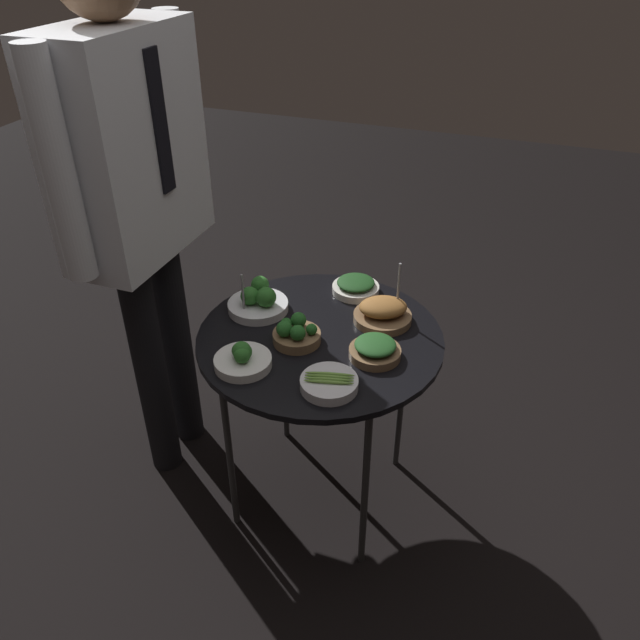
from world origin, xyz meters
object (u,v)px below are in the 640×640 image
at_px(bowl_spinach_far_rim, 356,286).
at_px(waiter_figure, 132,174).
at_px(bowl_asparagus_back_right, 329,383).
at_px(bowl_spinach_front_right, 375,349).
at_px(bowl_roast_mid_left, 383,312).
at_px(bowl_broccoli_back_left, 243,358).
at_px(bowl_broccoli_front_left, 258,301).
at_px(serving_cart, 320,347).
at_px(bowl_broccoli_mid_right, 296,333).

distance_m(bowl_spinach_far_rim, waiter_figure, 0.71).
height_order(bowl_asparagus_back_right, bowl_spinach_front_right, bowl_spinach_front_right).
bearing_deg(bowl_spinach_far_rim, bowl_roast_mid_left, -136.44).
height_order(bowl_broccoli_back_left, bowl_broccoli_front_left, bowl_broccoli_front_left).
relative_size(bowl_broccoli_front_left, waiter_figure, 0.11).
relative_size(bowl_broccoli_back_left, bowl_spinach_far_rim, 1.04).
bearing_deg(bowl_spinach_front_right, bowl_spinach_far_rim, 26.19).
xyz_separation_m(serving_cart, bowl_broccoli_mid_right, (-0.05, 0.05, 0.07)).
bearing_deg(bowl_broccoli_back_left, bowl_broccoli_mid_right, -30.75).
bearing_deg(bowl_spinach_front_right, bowl_broccoli_front_left, 74.78).
xyz_separation_m(bowl_broccoli_front_left, bowl_asparagus_back_right, (-0.26, -0.31, -0.01)).
bearing_deg(bowl_asparagus_back_right, bowl_broccoli_front_left, 49.62).
height_order(bowl_broccoli_mid_right, waiter_figure, waiter_figure).
bearing_deg(waiter_figure, bowl_broccoli_back_left, -118.10).
bearing_deg(bowl_spinach_far_rim, bowl_asparagus_back_right, -170.67).
distance_m(bowl_asparagus_back_right, bowl_spinach_front_right, 0.18).
height_order(bowl_broccoli_back_left, waiter_figure, waiter_figure).
relative_size(bowl_spinach_far_rim, bowl_spinach_front_right, 1.05).
distance_m(bowl_broccoli_mid_right, bowl_broccoli_front_left, 0.20).
relative_size(bowl_broccoli_mid_right, bowl_broccoli_front_left, 0.74).
bearing_deg(serving_cart, bowl_broccoli_mid_right, 135.36).
height_order(bowl_broccoli_back_left, bowl_roast_mid_left, bowl_roast_mid_left).
relative_size(bowl_broccoli_mid_right, bowl_spinach_front_right, 0.95).
bearing_deg(bowl_broccoli_front_left, bowl_broccoli_mid_right, -124.73).
height_order(bowl_asparagus_back_right, waiter_figure, waiter_figure).
height_order(bowl_broccoli_front_left, waiter_figure, waiter_figure).
xyz_separation_m(serving_cart, bowl_asparagus_back_right, (-0.20, -0.10, 0.06)).
bearing_deg(bowl_roast_mid_left, bowl_broccoli_mid_right, 132.69).
relative_size(serving_cart, waiter_figure, 0.43).
distance_m(bowl_broccoli_back_left, waiter_figure, 0.58).
relative_size(bowl_broccoli_front_left, bowl_spinach_far_rim, 1.23).
bearing_deg(waiter_figure, bowl_spinach_front_right, -94.94).
bearing_deg(bowl_broccoli_mid_right, serving_cart, -44.64).
xyz_separation_m(bowl_broccoli_back_left, bowl_broccoli_front_left, (0.26, 0.08, 0.00)).
distance_m(bowl_broccoli_front_left, bowl_asparagus_back_right, 0.41).
height_order(bowl_broccoli_back_left, bowl_spinach_far_rim, bowl_broccoli_back_left).
bearing_deg(bowl_spinach_far_rim, bowl_spinach_front_right, -153.81).
bearing_deg(bowl_asparagus_back_right, bowl_broccoli_back_left, 88.68).
bearing_deg(bowl_roast_mid_left, serving_cart, 131.68).
xyz_separation_m(bowl_roast_mid_left, bowl_spinach_far_rim, (0.13, 0.12, -0.01)).
relative_size(bowl_asparagus_back_right, waiter_figure, 0.09).
distance_m(bowl_broccoli_back_left, bowl_spinach_front_right, 0.34).
xyz_separation_m(bowl_broccoli_back_left, bowl_spinach_far_rim, (0.45, -0.16, -0.01)).
xyz_separation_m(bowl_broccoli_back_left, bowl_asparagus_back_right, (-0.01, -0.24, -0.01)).
bearing_deg(bowl_asparagus_back_right, bowl_broccoli_mid_right, 44.37).
bearing_deg(bowl_broccoli_back_left, waiter_figure, 61.90).
distance_m(bowl_broccoli_front_left, waiter_figure, 0.49).
bearing_deg(bowl_asparagus_back_right, bowl_roast_mid_left, -7.65).
bearing_deg(bowl_broccoli_mid_right, bowl_roast_mid_left, -47.31).
height_order(serving_cart, bowl_broccoli_front_left, bowl_broccoli_front_left).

